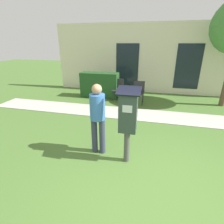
{
  "coord_description": "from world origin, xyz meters",
  "views": [
    {
      "loc": [
        -0.02,
        -2.42,
        2.35
      ],
      "look_at": [
        -0.79,
        0.73,
        1.05
      ],
      "focal_mm": 28.0,
      "sensor_mm": 36.0,
      "label": 1
    }
  ],
  "objects_px": {
    "parking_meter": "(128,117)",
    "person_standing": "(98,114)",
    "outdoor_chair_left": "(118,88)",
    "outdoor_chair_middle": "(139,91)"
  },
  "relations": [
    {
      "from": "outdoor_chair_middle",
      "to": "outdoor_chair_left",
      "type": "bearing_deg",
      "value": 140.92
    },
    {
      "from": "person_standing",
      "to": "outdoor_chair_left",
      "type": "relative_size",
      "value": 1.76
    },
    {
      "from": "parking_meter",
      "to": "outdoor_chair_left",
      "type": "bearing_deg",
      "value": 104.46
    },
    {
      "from": "outdoor_chair_left",
      "to": "outdoor_chair_middle",
      "type": "bearing_deg",
      "value": -23.63
    },
    {
      "from": "parking_meter",
      "to": "outdoor_chair_left",
      "type": "xyz_separation_m",
      "value": [
        -1.07,
        4.14,
        -0.49
      ]
    },
    {
      "from": "person_standing",
      "to": "outdoor_chair_middle",
      "type": "height_order",
      "value": "person_standing"
    },
    {
      "from": "person_standing",
      "to": "outdoor_chair_left",
      "type": "xyz_separation_m",
      "value": [
        -0.4,
        3.97,
        -0.4
      ]
    },
    {
      "from": "person_standing",
      "to": "outdoor_chair_middle",
      "type": "xyz_separation_m",
      "value": [
        0.51,
        3.7,
        -0.4
      ]
    },
    {
      "from": "parking_meter",
      "to": "person_standing",
      "type": "height_order",
      "value": "parking_meter"
    },
    {
      "from": "outdoor_chair_left",
      "to": "outdoor_chair_middle",
      "type": "xyz_separation_m",
      "value": [
        0.91,
        -0.26,
        0.0
      ]
    }
  ]
}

